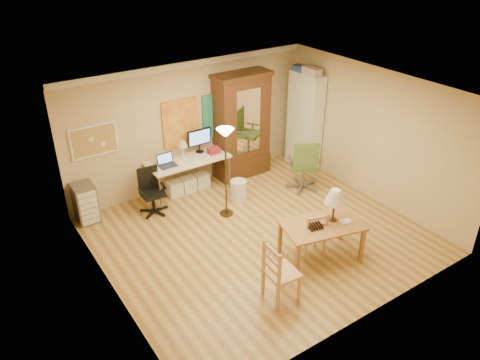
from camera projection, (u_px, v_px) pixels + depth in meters
floor at (259, 235)px, 8.62m from camera, size 5.50×5.50×0.00m
crown_molding at (188, 64)px, 9.15m from camera, size 5.50×0.08×0.12m
corkboard at (94, 141)px, 8.70m from camera, size 0.90×0.04×0.62m
art_panel_left at (181, 123)px, 9.61m from camera, size 0.80×0.04×1.00m
art_panel_right at (218, 114)px, 10.05m from camera, size 0.75×0.04×0.95m
dining_table at (327, 216)px, 7.73m from camera, size 1.48×1.08×1.25m
ladder_chair_back at (312, 235)px, 7.93m from camera, size 0.49×0.47×0.87m
ladder_chair_left at (280, 274)px, 6.94m from camera, size 0.48×0.50×1.01m
torchiere_lamp at (225, 147)px, 8.56m from camera, size 0.33×0.33×1.81m
computer_desk at (189, 171)px, 9.83m from camera, size 1.72×0.75×1.30m
office_chair_black at (153, 201)px, 9.21m from camera, size 0.57×0.57×0.93m
office_chair_green at (303, 176)px, 10.00m from camera, size 0.73×0.73×1.16m
drawer_cart at (85, 203)px, 8.88m from camera, size 0.39×0.46×0.77m
armoire at (241, 132)px, 10.30m from camera, size 1.28×0.61×2.35m
bookshelf at (305, 121)px, 10.65m from camera, size 0.33×0.88×2.21m
wastebin at (239, 190)px, 9.66m from camera, size 0.34×0.34×0.43m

